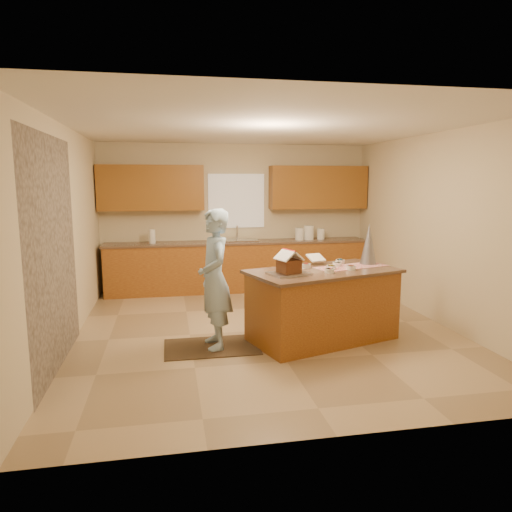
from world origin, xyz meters
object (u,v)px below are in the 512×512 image
tinsel_tree (369,244)px  boy (215,279)px  island_base (323,307)px  gingerbread_house (289,264)px

tinsel_tree → boy: size_ratio=0.32×
island_base → tinsel_tree: (0.72, 0.28, 0.75)m
boy → island_base: bearing=84.6°
gingerbread_house → island_base: bearing=22.7°
tinsel_tree → gingerbread_house: bearing=-158.2°
island_base → tinsel_tree: 1.08m
boy → tinsel_tree: bearing=91.9°
island_base → gingerbread_house: size_ratio=5.15×
island_base → gingerbread_house: gingerbread_house is taller
island_base → boy: (-1.37, -0.03, 0.42)m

